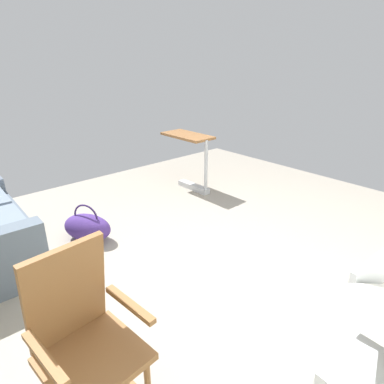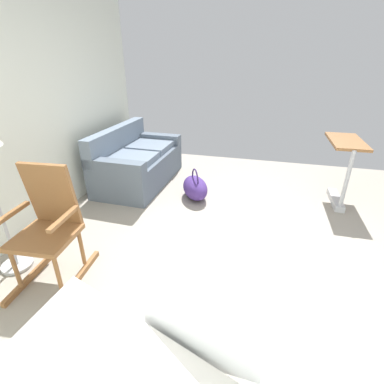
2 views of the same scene
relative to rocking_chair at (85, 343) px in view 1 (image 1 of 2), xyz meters
The scene contains 4 objects.
ground_plane 1.82m from the rocking_chair, 72.49° to the right, with size 6.30×6.30×0.00m, color gray.
rocking_chair is the anchor object (origin of this frame).
overbed_table 3.52m from the rocking_chair, 50.89° to the right, with size 0.84×0.41×0.84m.
duffel_bag 2.04m from the rocking_chair, 24.58° to the right, with size 0.64×0.55×0.43m.
Camera 1 is at (-1.86, 2.11, 1.88)m, focal length 30.59 mm.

